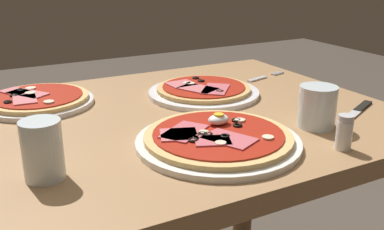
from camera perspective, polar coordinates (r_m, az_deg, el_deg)
dining_table at (r=1.07m, az=-2.40°, el=-6.81°), size 1.01×0.78×0.76m
pizza_foreground at (r=0.85m, az=3.04°, el=-3.10°), size 0.31×0.31×0.05m
pizza_across_left at (r=1.15m, az=-18.96°, el=1.80°), size 0.26×0.26×0.03m
pizza_across_right at (r=1.16m, az=1.48°, el=3.08°), size 0.29×0.29×0.03m
water_glass_near at (r=0.97m, az=15.58°, el=0.70°), size 0.08×0.08×0.09m
water_glass_far at (r=0.75m, az=-18.39°, el=-4.69°), size 0.07×0.07×0.10m
fork at (r=1.35m, az=9.04°, el=4.75°), size 0.16×0.06×0.00m
knife at (r=1.11m, az=20.29°, el=0.53°), size 0.18×0.10×0.01m
salt_shaker at (r=0.87m, az=18.76°, el=-2.12°), size 0.03×0.03×0.07m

